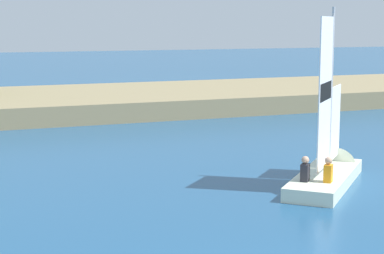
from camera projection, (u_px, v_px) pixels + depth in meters
name	position (u px, v px, depth m)	size (l,w,h in m)	color
shore_bank	(44.00, 104.00, 33.94)	(80.00, 10.37, 0.92)	#897A56
sailboat	(331.00, 167.00, 19.41)	(4.45, 4.50, 5.35)	silver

